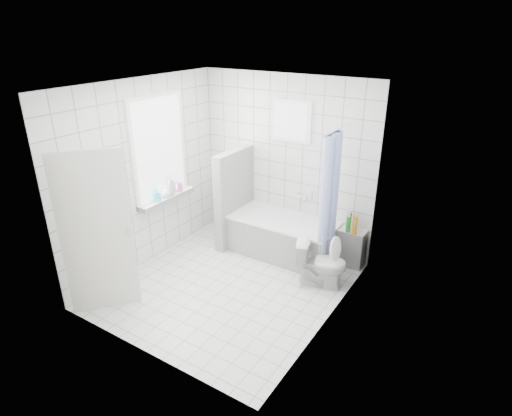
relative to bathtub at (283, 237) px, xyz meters
The scene contains 19 objects.
ground 1.18m from the bathtub, 100.02° to the right, with size 3.00×3.00×0.00m, color white.
ceiling 2.58m from the bathtub, 100.02° to the right, with size 3.00×3.00×0.00m, color white.
wall_back 1.10m from the bathtub, 117.93° to the left, with size 2.80×0.02×2.60m, color white.
wall_front 2.82m from the bathtub, 94.33° to the right, with size 2.80×0.02×2.60m, color white.
wall_left 2.20m from the bathtub, 144.87° to the right, with size 0.02×3.00×2.60m, color white.
wall_right 1.93m from the bathtub, 43.12° to the right, with size 0.02×3.00×2.60m, color white.
window_left 2.19m from the bathtub, 152.03° to the right, with size 0.01×0.90×1.40m, color white.
window_back 1.69m from the bathtub, 106.67° to the left, with size 0.50×0.01×0.50m, color white.
window_sill 1.81m from the bathtub, 151.33° to the right, with size 0.18×1.02×0.08m, color white.
door 2.68m from the bathtub, 117.41° to the right, with size 0.04×0.80×2.00m, color silver.
bathtub is the anchor object (origin of this frame).
partition_wall 0.97m from the bathtub, behind, with size 0.15×0.85×1.50m, color white.
tiled_ledge 0.99m from the bathtub, 14.86° to the left, with size 0.40×0.24×0.55m, color white.
toilet 0.96m from the bathtub, 29.75° to the right, with size 0.37×0.66×0.67m, color white.
curtain_rod 1.86m from the bathtub, ahead, with size 0.02×0.02×0.80m, color silver.
shower_curtain 1.10m from the bathtub, 12.08° to the right, with size 0.14×0.48×1.78m, color #4A5CD9, non-canonical shape.
tub_faucet 0.66m from the bathtub, 73.38° to the left, with size 0.18×0.06×0.06m, color silver.
sill_bottles 1.85m from the bathtub, 152.33° to the right, with size 0.18×0.58×0.33m.
ledge_bottles 1.05m from the bathtub, 11.81° to the left, with size 0.19×0.18×0.27m.
Camera 1 is at (2.89, -3.89, 3.26)m, focal length 30.00 mm.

